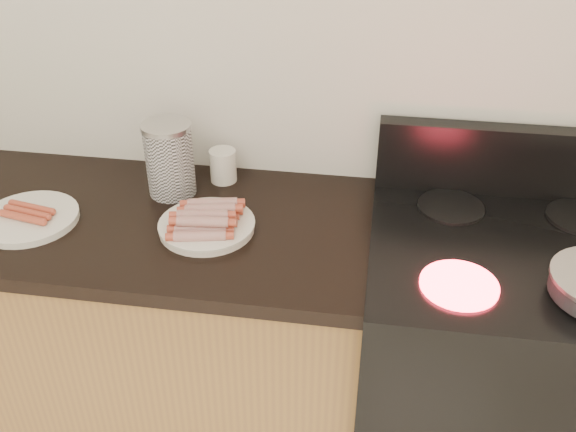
% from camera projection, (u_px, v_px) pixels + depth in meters
% --- Properties ---
extents(wall_back, '(4.00, 0.04, 2.60)m').
position_uv_depth(wall_back, '(239.00, 40.00, 1.75)').
color(wall_back, silver).
rests_on(wall_back, ground).
extents(cabinet_base, '(2.20, 0.59, 0.86)m').
position_uv_depth(cabinet_base, '(16.00, 327.00, 2.06)').
color(cabinet_base, olive).
rests_on(cabinet_base, floor).
extents(stove, '(0.76, 0.65, 0.91)m').
position_uv_depth(stove, '(492.00, 378.00, 1.84)').
color(stove, black).
rests_on(stove, floor).
extents(stove_panel, '(0.76, 0.06, 0.20)m').
position_uv_depth(stove_panel, '(516.00, 161.00, 1.77)').
color(stove_panel, black).
rests_on(stove_panel, stove).
extents(burner_near_left, '(0.18, 0.18, 0.01)m').
position_uv_depth(burner_near_left, '(459.00, 285.00, 1.47)').
color(burner_near_left, '#FF1E2D').
rests_on(burner_near_left, stove).
extents(burner_far_left, '(0.18, 0.18, 0.01)m').
position_uv_depth(burner_far_left, '(451.00, 207.00, 1.75)').
color(burner_far_left, black).
rests_on(burner_far_left, stove).
extents(main_plate, '(0.26, 0.26, 0.02)m').
position_uv_depth(main_plate, '(207.00, 227.00, 1.68)').
color(main_plate, white).
rests_on(main_plate, counter_slab).
extents(side_plate, '(0.34, 0.34, 0.02)m').
position_uv_depth(side_plate, '(29.00, 218.00, 1.71)').
color(side_plate, white).
rests_on(side_plate, counter_slab).
extents(hotdog_pile, '(0.13, 0.20, 0.05)m').
position_uv_depth(hotdog_pile, '(206.00, 217.00, 1.66)').
color(hotdog_pile, maroon).
rests_on(hotdog_pile, main_plate).
extents(plain_sausages, '(0.13, 0.10, 0.02)m').
position_uv_depth(plain_sausages, '(27.00, 212.00, 1.70)').
color(plain_sausages, '#BC7A50').
rests_on(plain_sausages, side_plate).
extents(canister, '(0.14, 0.14, 0.21)m').
position_uv_depth(canister, '(170.00, 159.00, 1.79)').
color(canister, white).
rests_on(canister, counter_slab).
extents(mug, '(0.10, 0.10, 0.10)m').
position_uv_depth(mug, '(223.00, 166.00, 1.88)').
color(mug, white).
rests_on(mug, counter_slab).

